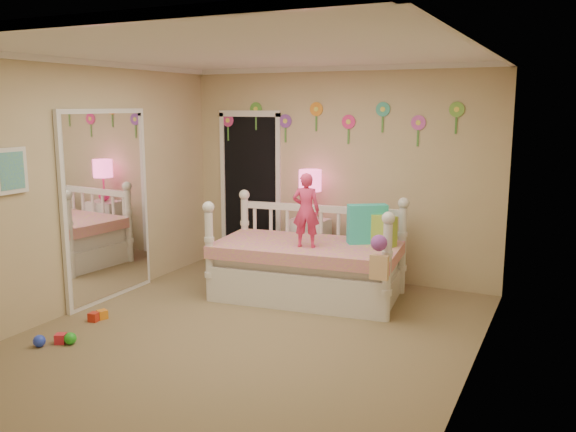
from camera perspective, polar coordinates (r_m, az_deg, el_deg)
The scene contains 18 objects.
floor at distance 5.81m, azimuth -3.53°, elevation -11.14°, with size 4.00×4.50×0.01m, color #7F684C.
ceiling at distance 5.43m, azimuth -3.84°, elevation 15.33°, with size 4.00×4.50×0.01m, color white.
back_wall at distance 7.49m, azimuth 4.81°, elevation 3.99°, with size 4.00×0.01×2.60m, color tan.
left_wall at distance 6.67m, azimuth -18.83°, elevation 2.69°, with size 0.01×4.50×2.60m, color tan.
right_wall at distance 4.82m, azimuth 17.50°, elevation -0.01°, with size 0.01×4.50×2.60m, color tan.
crown_molding at distance 5.42m, azimuth -3.84°, elevation 15.02°, with size 4.00×4.50×0.06m, color white, non-canonical shape.
daybed at distance 6.74m, azimuth 1.88°, elevation -3.08°, with size 2.07×1.11×1.12m, color white, non-canonical shape.
pillow_turquoise at distance 6.72m, azimuth 7.51°, elevation -0.75°, with size 0.43×0.15×0.43m, color #29CEC4.
pillow_lime at distance 6.66m, azimuth 8.79°, elevation -1.32°, with size 0.35×0.13×0.33m, color #98C13B.
child at distance 6.45m, azimuth 1.72°, elevation 0.55°, with size 0.29×0.19×0.81m, color #F0366F.
nightstand at distance 7.54m, azimuth 2.06°, elevation -3.09°, with size 0.45×0.34×0.75m, color white.
table_lamp at distance 7.39m, azimuth 2.10°, elevation 2.80°, with size 0.28×0.28×0.61m.
closet_doorway at distance 8.04m, azimuth -3.60°, elevation 2.54°, with size 0.90×0.04×2.07m, color black.
flower_decals at distance 7.47m, azimuth 4.20°, elevation 8.90°, with size 3.40×0.02×0.50m, color #B2668C, non-canonical shape.
mirror_closet at distance 6.90m, azimuth -16.73°, elevation 0.94°, with size 0.07×1.30×2.10m, color white.
wall_picture at distance 6.02m, azimuth -24.76°, elevation 3.91°, with size 0.05×0.34×0.42m, color white.
hanging_bag at distance 5.87m, azimuth 8.51°, elevation -4.01°, with size 0.20×0.16×0.36m, color beige, non-canonical shape.
toy_scatter at distance 6.30m, azimuth -21.07°, elevation -9.55°, with size 0.80×1.30×0.11m, color #996666, non-canonical shape.
Camera 1 is at (2.66, -4.71, 2.13)m, focal length 37.57 mm.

